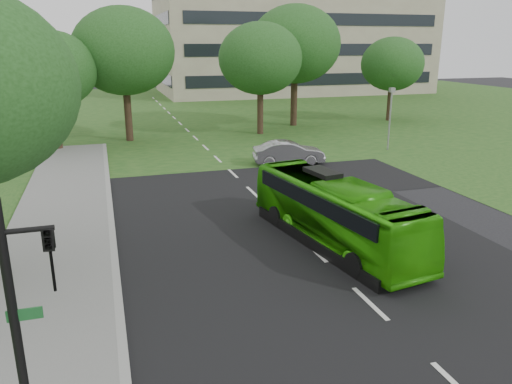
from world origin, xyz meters
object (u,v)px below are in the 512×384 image
office_building (292,8)px  tree_park_b (124,51)px  tree_park_c (260,59)px  bus (334,212)px  traffic_light (28,330)px  tree_park_d (295,44)px  tree_park_a (51,70)px  sedan (289,153)px  camera_pole (390,110)px  tree_park_e (392,64)px

office_building → tree_park_b: 44.99m
tree_park_c → office_building: bearing=65.3°
bus → traffic_light: size_ratio=1.71×
tree_park_b → tree_park_d: bearing=12.4°
tree_park_a → sedan: tree_park_a is taller
tree_park_a → tree_park_b: (5.07, 2.24, 1.17)m
office_building → traffic_light: (-30.46, -67.96, -9.41)m
tree_park_c → traffic_light: bearing=-113.6°
tree_park_d → camera_pole: 13.46m
tree_park_b → sedan: (9.13, -11.14, -6.06)m
tree_park_a → tree_park_d: bearing=15.4°
bus → sedan: bus is taller
tree_park_a → bus: tree_park_a is taller
bus → sedan: bearing=67.5°
tree_park_e → sedan: size_ratio=1.79×
office_building → sedan: 51.31m
tree_park_b → sedan: size_ratio=2.25×
tree_park_a → traffic_light: 30.41m
tree_park_c → sedan: (-1.63, -11.06, -5.43)m
tree_park_b → tree_park_d: 15.48m
tree_park_a → tree_park_e: bearing=10.5°
camera_pole → bus: bearing=-106.5°
bus → sedan: size_ratio=2.02×
office_building → traffic_light: 75.06m
traffic_light → tree_park_b: bearing=89.8°
tree_park_c → sedan: bearing=-98.4°
sedan → camera_pole: (8.38, 1.98, 2.11)m
tree_park_a → office_building: bearing=49.5°
tree_park_b → tree_park_e: size_ratio=1.26×
traffic_light → tree_park_d: bearing=68.4°
tree_park_c → traffic_light: tree_park_c is taller
tree_park_e → tree_park_c: bearing=-166.6°
tree_park_c → tree_park_d: 5.62m
tree_park_d → traffic_light: 40.51m
traffic_light → bus: bearing=47.8°
tree_park_a → camera_pole: size_ratio=1.88×
tree_park_a → sedan: (14.20, -8.90, -4.89)m
tree_park_c → tree_park_d: bearing=38.0°
bus → tree_park_e: bearing=45.7°
office_building → tree_park_e: office_building is taller
camera_pole → tree_park_a: bearing=-175.9°
sedan → traffic_light: traffic_light is taller
tree_park_c → tree_park_e: 14.89m
tree_park_a → traffic_light: tree_park_a is taller
tree_park_a → tree_park_d: (20.18, 5.55, 1.65)m
bus → tree_park_b: bearing=95.1°
tree_park_a → tree_park_c: 15.99m
office_building → tree_park_c: size_ratio=4.41×
tree_park_c → tree_park_e: (14.47, 3.46, -0.73)m
office_building → tree_park_e: (-1.85, -32.09, -7.06)m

